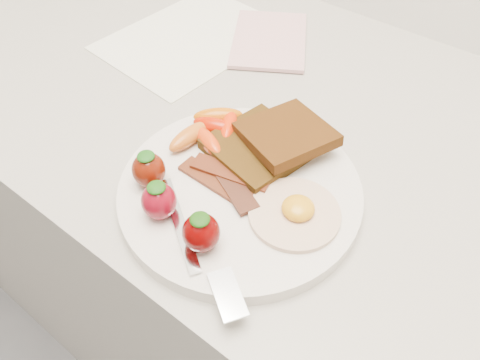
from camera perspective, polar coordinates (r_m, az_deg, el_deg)
The scene contains 11 objects.
counter at distance 0.97m, azimuth 6.98°, elevation -14.69°, with size 2.00×0.60×0.90m, color gray.
plate at distance 0.52m, azimuth -0.00°, elevation -1.39°, with size 0.27×0.27×0.02m, color silver.
toast_lower at distance 0.55m, azimuth 2.29°, elevation 4.05°, with size 0.10×0.10×0.01m, color black.
toast_upper at distance 0.55m, azimuth 5.64°, elevation 5.59°, with size 0.09×0.09×0.01m, color black.
fried_egg at distance 0.49m, azimuth 6.77°, elevation -3.89°, with size 0.12×0.12×0.02m.
bacon_strips at distance 0.52m, azimuth -1.77°, elevation 0.16°, with size 0.11×0.06×0.01m.
baby_carrots at distance 0.57m, azimuth -3.51°, elevation 6.25°, with size 0.08×0.11×0.02m.
strawberries at distance 0.48m, azimuth -8.66°, elevation -2.41°, with size 0.14×0.07×0.05m.
fork at distance 0.46m, azimuth -4.92°, elevation -8.89°, with size 0.17×0.10×0.00m.
paper_sheet at distance 0.79m, azimuth -5.87°, elevation 16.91°, with size 0.20×0.27×0.00m, color silver.
notepad at distance 0.77m, azimuth 3.60°, elevation 16.72°, with size 0.11×0.16×0.01m, color #D3999A.
Camera 1 is at (0.18, 1.28, 1.31)m, focal length 35.00 mm.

